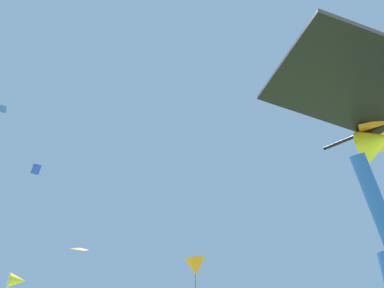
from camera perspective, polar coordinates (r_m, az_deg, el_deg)
The scene contains 6 objects.
held_stunt_kite at distance 2.78m, azimuth 28.99°, elevation 3.89°, with size 2.09×1.14×0.43m.
distant_kite_orange_low_left at distance 17.25m, azimuth -17.96°, elevation -16.00°, with size 0.69×0.67×0.28m.
distant_kite_orange_overhead_distant at distance 20.08m, azimuth 0.54°, elevation -19.47°, with size 1.43×1.42×2.55m.
distant_kite_blue_far_center at distance 28.75m, azimuth -29.01°, elevation 5.24°, with size 1.25×1.25×0.19m.
distant_kite_blue_low_right at distance 37.24m, azimuth -24.21°, elevation -3.80°, with size 0.72×0.94×1.09m.
marker_flag at distance 7.38m, azimuth -27.15°, elevation -20.29°, with size 0.30×0.24×1.87m.
Camera 1 is at (-2.41, -1.16, 0.97)m, focal length 32.50 mm.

